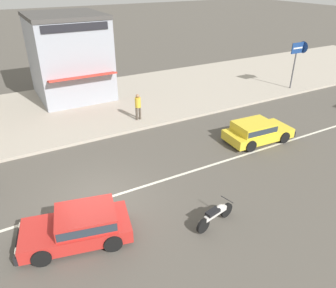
{
  "coord_description": "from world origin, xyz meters",
  "views": [
    {
      "loc": [
        -2.62,
        -10.31,
        7.96
      ],
      "look_at": [
        3.96,
        1.49,
        0.8
      ],
      "focal_mm": 35.0,
      "sensor_mm": 36.0,
      "label": 1
    }
  ],
  "objects_px": {
    "hatchback_red_5": "(80,225)",
    "shopfront_far_kios": "(69,56)",
    "pedestrian_mid_kerb": "(138,105)",
    "hatchback_yellow_3": "(257,131)",
    "motorcycle_0": "(216,214)",
    "arrow_signboard": "(303,49)"
  },
  "relations": [
    {
      "from": "hatchback_yellow_3",
      "to": "hatchback_red_5",
      "type": "bearing_deg",
      "value": -165.55
    },
    {
      "from": "hatchback_red_5",
      "to": "arrow_signboard",
      "type": "height_order",
      "value": "arrow_signboard"
    },
    {
      "from": "motorcycle_0",
      "to": "pedestrian_mid_kerb",
      "type": "height_order",
      "value": "pedestrian_mid_kerb"
    },
    {
      "from": "pedestrian_mid_kerb",
      "to": "shopfront_far_kios",
      "type": "bearing_deg",
      "value": 108.99
    },
    {
      "from": "motorcycle_0",
      "to": "shopfront_far_kios",
      "type": "bearing_deg",
      "value": 92.95
    },
    {
      "from": "hatchback_yellow_3",
      "to": "pedestrian_mid_kerb",
      "type": "relative_size",
      "value": 2.36
    },
    {
      "from": "hatchback_yellow_3",
      "to": "motorcycle_0",
      "type": "relative_size",
      "value": 2.09
    },
    {
      "from": "motorcycle_0",
      "to": "arrow_signboard",
      "type": "relative_size",
      "value": 0.53
    },
    {
      "from": "arrow_signboard",
      "to": "pedestrian_mid_kerb",
      "type": "relative_size",
      "value": 2.15
    },
    {
      "from": "hatchback_yellow_3",
      "to": "pedestrian_mid_kerb",
      "type": "height_order",
      "value": "pedestrian_mid_kerb"
    },
    {
      "from": "motorcycle_0",
      "to": "pedestrian_mid_kerb",
      "type": "relative_size",
      "value": 1.13
    },
    {
      "from": "hatchback_red_5",
      "to": "shopfront_far_kios",
      "type": "bearing_deg",
      "value": 75.95
    },
    {
      "from": "motorcycle_0",
      "to": "pedestrian_mid_kerb",
      "type": "bearing_deg",
      "value": 81.86
    },
    {
      "from": "arrow_signboard",
      "to": "pedestrian_mid_kerb",
      "type": "distance_m",
      "value": 13.15
    },
    {
      "from": "hatchback_red_5",
      "to": "shopfront_far_kios",
      "type": "relative_size",
      "value": 0.63
    },
    {
      "from": "motorcycle_0",
      "to": "hatchback_yellow_3",
      "type": "bearing_deg",
      "value": 36.2
    },
    {
      "from": "hatchback_yellow_3",
      "to": "pedestrian_mid_kerb",
      "type": "bearing_deg",
      "value": 129.41
    },
    {
      "from": "hatchback_yellow_3",
      "to": "motorcycle_0",
      "type": "height_order",
      "value": "hatchback_yellow_3"
    },
    {
      "from": "hatchback_yellow_3",
      "to": "motorcycle_0",
      "type": "bearing_deg",
      "value": -143.8
    },
    {
      "from": "arrow_signboard",
      "to": "pedestrian_mid_kerb",
      "type": "height_order",
      "value": "arrow_signboard"
    },
    {
      "from": "pedestrian_mid_kerb",
      "to": "hatchback_red_5",
      "type": "bearing_deg",
      "value": -125.92
    },
    {
      "from": "pedestrian_mid_kerb",
      "to": "shopfront_far_kios",
      "type": "height_order",
      "value": "shopfront_far_kios"
    }
  ]
}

